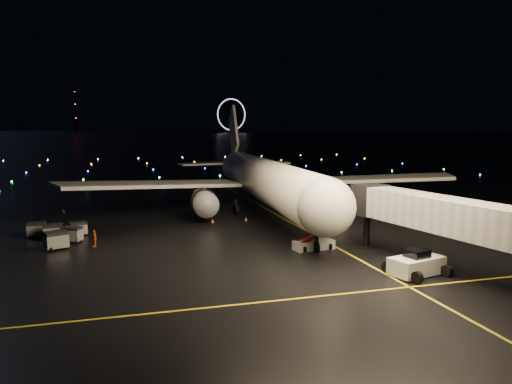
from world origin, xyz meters
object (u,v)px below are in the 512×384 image
baggage_cart_2 (53,232)px  baggage_cart_4 (37,230)px  belt_loader (314,235)px  baggage_cart_3 (56,240)px  crew_c (95,238)px  airliner (261,156)px  baggage_cart_0 (78,229)px  pushback_tug (417,262)px  baggage_cart_1 (72,234)px

baggage_cart_2 → baggage_cart_4: bearing=128.2°
belt_loader → baggage_cart_3: 26.61m
crew_c → baggage_cart_2: (-4.57, 4.88, -0.06)m
airliner → baggage_cart_0: size_ratio=31.40×
airliner → pushback_tug: bearing=-80.3°
pushback_tug → baggage_cart_0: size_ratio=2.54×
pushback_tug → belt_loader: bearing=101.2°
airliner → baggage_cart_2: (-27.77, -11.55, -7.34)m
baggage_cart_0 → baggage_cart_3: 6.52m
pushback_tug → baggage_cart_2: pushback_tug is taller
airliner → baggage_cart_0: airliner is taller
baggage_cart_0 → baggage_cart_3: (-1.75, -6.28, 0.15)m
baggage_cart_1 → baggage_cart_4: size_ratio=1.02×
crew_c → belt_loader: bearing=65.7°
baggage_cart_0 → baggage_cart_4: (-4.55, 0.68, 0.04)m
belt_loader → baggage_cart_2: 29.08m
baggage_cart_4 → crew_c: bearing=-46.8°
belt_loader → baggage_cart_1: (-24.23, 10.41, -0.65)m
crew_c → baggage_cart_0: size_ratio=1.00×
airliner → pushback_tug: 35.35m
crew_c → baggage_cart_1: bearing=-146.8°
airliner → pushback_tug: airliner is taller
baggage_cart_1 → baggage_cart_3: 3.35m
baggage_cart_0 → baggage_cart_4: bearing=153.2°
baggage_cart_1 → baggage_cart_2: bearing=163.5°
crew_c → baggage_cart_4: (-6.57, 6.93, -0.10)m
baggage_cart_1 → crew_c: bearing=-26.7°
pushback_tug → baggage_cart_4: size_ratio=2.42×
airliner → crew_c: size_ratio=31.42×
baggage_cart_0 → baggage_cart_1: size_ratio=0.93×
belt_loader → baggage_cart_2: (-26.36, 12.25, -0.63)m
belt_loader → baggage_cart_1: size_ratio=3.11×
airliner → baggage_cart_2: size_ratio=28.65×
airliner → baggage_cart_4: (-29.77, -9.50, -7.38)m
airliner → belt_loader: 24.77m
pushback_tug → baggage_cart_4: bearing=128.9°
airliner → belt_loader: bearing=-89.8°
baggage_cart_2 → pushback_tug: bearing=-42.1°
airliner → baggage_cart_3: (-26.98, -16.46, -7.26)m
baggage_cart_0 → baggage_cart_4: baggage_cart_4 is taller
airliner → pushback_tug: (3.67, -34.44, -7.08)m
baggage_cart_1 → pushback_tug: bearing=-11.2°
baggage_cart_3 → baggage_cart_1: bearing=43.6°
belt_loader → baggage_cart_2: belt_loader is taller
baggage_cart_3 → baggage_cart_4: 7.50m
airliner → baggage_cart_0: (-25.23, -10.18, -7.42)m
belt_loader → crew_c: size_ratio=3.34×
baggage_cart_3 → belt_loader: bearing=-38.9°
airliner → crew_c: (-23.20, -16.43, -7.28)m
baggage_cart_3 → crew_c: bearing=-22.5°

